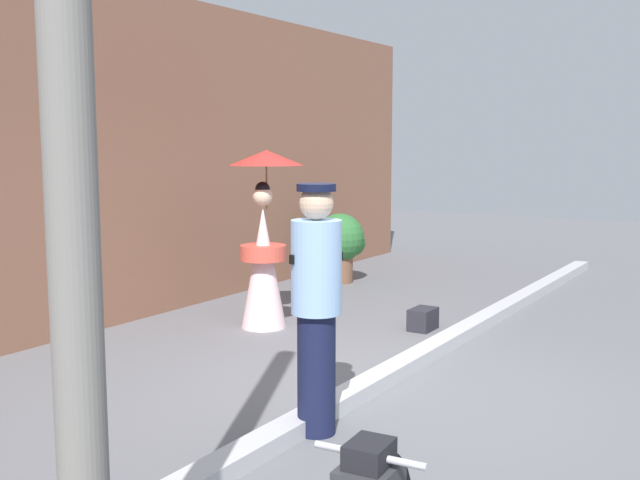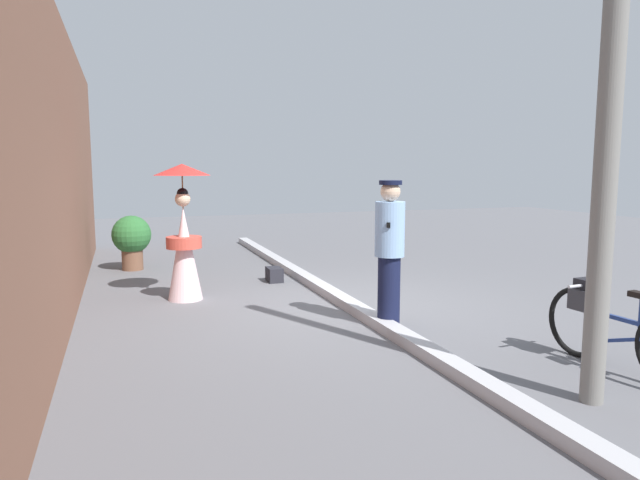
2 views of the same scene
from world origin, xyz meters
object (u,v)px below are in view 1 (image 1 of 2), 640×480
potted_plant_by_door (341,242)px  utility_pole (64,10)px  person_officer (316,302)px  person_with_parasol (264,240)px  backpack_on_pavement (423,319)px

potted_plant_by_door → utility_pole: utility_pole is taller
person_officer → utility_pole: size_ratio=0.35×
potted_plant_by_door → utility_pole: 8.28m
person_with_parasol → potted_plant_by_door: bearing=13.4°
person_with_parasol → potted_plant_by_door: (2.70, 0.64, -0.37)m
potted_plant_by_door → person_with_parasol: bearing=-166.6°
person_officer → utility_pole: utility_pole is taller
person_officer → utility_pole: (-2.45, -0.59, 1.49)m
person_with_parasol → backpack_on_pavement: bearing=-62.2°
person_with_parasol → backpack_on_pavement: (0.79, -1.50, -0.82)m
person_officer → potted_plant_by_door: 5.63m
person_officer → person_with_parasol: (2.21, 2.08, 0.03)m
person_with_parasol → backpack_on_pavement: person_with_parasol is taller
potted_plant_by_door → utility_pole: (-7.37, -3.31, 1.82)m
person_officer → potted_plant_by_door: (4.91, 2.72, -0.33)m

